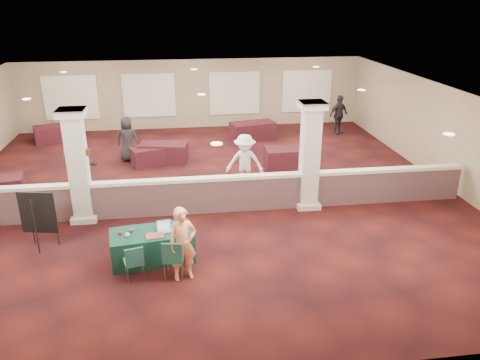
{
  "coord_description": "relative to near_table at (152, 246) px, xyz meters",
  "views": [
    {
      "loc": [
        -0.76,
        -13.96,
        5.98
      ],
      "look_at": [
        0.89,
        -2.0,
        1.16
      ],
      "focal_mm": 35.0,
      "sensor_mm": 36.0,
      "label": 1
    }
  ],
  "objects": [
    {
      "name": "ceiling",
      "position": [
        1.5,
        3.95,
        2.83
      ],
      "size": [
        16.0,
        16.0,
        0.02
      ],
      "primitive_type": "cube",
      "color": "silver",
      "rests_on": "wall_back"
    },
    {
      "name": "yarn_grey",
      "position": [
        -0.47,
        0.06,
        0.42
      ],
      "size": [
        0.11,
        0.11,
        0.11
      ],
      "primitive_type": "sphere",
      "color": "#444448",
      "rests_on": "near_table"
    },
    {
      "name": "attendee_c",
      "position": [
        8.0,
        9.95,
        0.51
      ],
      "size": [
        1.15,
        0.9,
        1.77
      ],
      "primitive_type": "imported",
      "rotation": [
        0.0,
        0.0,
        0.45
      ],
      "color": "black",
      "rests_on": "ground"
    },
    {
      "name": "sconce_left",
      "position": [
        -2.28,
        2.45,
        1.63
      ],
      "size": [
        0.12,
        0.12,
        0.18
      ],
      "color": "brown",
      "rests_on": "column_left"
    },
    {
      "name": "far_table_back_left",
      "position": [
        -4.5,
        10.45,
        -0.02
      ],
      "size": [
        1.94,
        1.4,
        0.71
      ],
      "primitive_type": "cube",
      "rotation": [
        0.0,
        0.0,
        0.34
      ],
      "color": "black",
      "rests_on": "ground"
    },
    {
      "name": "wall_front",
      "position": [
        1.5,
        -4.05,
        1.23
      ],
      "size": [
        16.0,
        0.04,
        3.2
      ],
      "primitive_type": "cube",
      "color": "gray",
      "rests_on": "ground"
    },
    {
      "name": "screen_glow",
      "position": [
        0.29,
        0.1,
        0.49
      ],
      "size": [
        0.3,
        0.05,
        0.19
      ],
      "primitive_type": "cube",
      "rotation": [
        0.0,
        0.0,
        0.14
      ],
      "color": "silver",
      "rests_on": "near_table"
    },
    {
      "name": "wall_back",
      "position": [
        1.5,
        11.95,
        1.23
      ],
      "size": [
        16.0,
        0.04,
        3.2
      ],
      "primitive_type": "cube",
      "color": "gray",
      "rests_on": "ground"
    },
    {
      "name": "woman",
      "position": [
        0.72,
        -0.89,
        0.49
      ],
      "size": [
        0.7,
        0.55,
        1.72
      ],
      "primitive_type": "imported",
      "rotation": [
        0.0,
        0.0,
        0.24
      ],
      "color": "#F78B6B",
      "rests_on": "ground"
    },
    {
      "name": "yarn_cream",
      "position": [
        -0.54,
        -0.18,
        0.43
      ],
      "size": [
        0.11,
        0.11,
        0.11
      ],
      "primitive_type": "sphere",
      "color": "beige",
      "rests_on": "near_table"
    },
    {
      "name": "laptop_base",
      "position": [
        0.31,
        -0.01,
        0.38
      ],
      "size": [
        0.36,
        0.28,
        0.02
      ],
      "primitive_type": "cube",
      "rotation": [
        0.0,
        0.0,
        0.14
      ],
      "color": "silver",
      "rests_on": "near_table"
    },
    {
      "name": "scissors",
      "position": [
        0.69,
        -0.19,
        0.38
      ],
      "size": [
        0.13,
        0.05,
        0.01
      ],
      "primitive_type": "cube",
      "rotation": [
        0.0,
        0.0,
        0.14
      ],
      "color": "red",
      "rests_on": "near_table"
    },
    {
      "name": "ground",
      "position": [
        1.5,
        3.95,
        -0.37
      ],
      "size": [
        16.0,
        16.0,
        0.0
      ],
      "primitive_type": "plane",
      "color": "#411210",
      "rests_on": "ground"
    },
    {
      "name": "attendee_b",
      "position": [
        2.82,
        3.95,
        0.57
      ],
      "size": [
        1.31,
        0.86,
        1.88
      ],
      "primitive_type": "imported",
      "rotation": [
        0.0,
        0.0,
        -0.28
      ],
      "color": "beige",
      "rests_on": "ground"
    },
    {
      "name": "attendee_d",
      "position": [
        -1.17,
        7.45,
        0.49
      ],
      "size": [
        0.91,
        0.6,
        1.72
      ],
      "primitive_type": "imported",
      "rotation": [
        0.0,
        0.0,
        2.97
      ],
      "color": "black",
      "rests_on": "ground"
    },
    {
      "name": "easel_board",
      "position": [
        -2.77,
        0.91,
        0.6
      ],
      "size": [
        0.89,
        0.51,
        1.53
      ],
      "rotation": [
        0.0,
        0.0,
        -0.2
      ],
      "color": "black",
      "rests_on": "ground"
    },
    {
      "name": "near_table",
      "position": [
        0.0,
        0.0,
        0.0
      ],
      "size": [
        2.05,
        1.22,
        0.74
      ],
      "primitive_type": "cube",
      "rotation": [
        0.0,
        0.0,
        0.14
      ],
      "color": "#0E332A",
      "rests_on": "ground"
    },
    {
      "name": "column_left",
      "position": [
        -2.0,
        2.45,
        1.27
      ],
      "size": [
        0.72,
        0.72,
        3.2
      ],
      "color": "beige",
      "rests_on": "ground"
    },
    {
      "name": "conf_chair_side",
      "position": [
        -0.37,
        -0.81,
        0.13
      ],
      "size": [
        0.51,
        0.51,
        0.85
      ],
      "rotation": [
        0.0,
        0.0,
        0.24
      ],
      "color": "#1F595A",
      "rests_on": "ground"
    },
    {
      "name": "wall_right",
      "position": [
        9.5,
        3.95,
        1.23
      ],
      "size": [
        0.04,
        16.0,
        3.2
      ],
      "primitive_type": "cube",
      "color": "gray",
      "rests_on": "ground"
    },
    {
      "name": "far_table_back_right",
      "position": [
        4.0,
        9.59,
        0.01
      ],
      "size": [
        2.05,
        1.36,
        0.76
      ],
      "primitive_type": "cube",
      "rotation": [
        0.0,
        0.0,
        0.24
      ],
      "color": "black",
      "rests_on": "ground"
    },
    {
      "name": "knitting",
      "position": [
        0.09,
        -0.25,
        0.39
      ],
      "size": [
        0.45,
        0.36,
        0.03
      ],
      "primitive_type": "cube",
      "rotation": [
        0.0,
        0.0,
        0.14
      ],
      "color": "#B0451C",
      "rests_on": "near_table"
    },
    {
      "name": "far_table_front_right",
      "position": [
        4.8,
        5.79,
        0.01
      ],
      "size": [
        1.88,
        0.95,
        0.76
      ],
      "primitive_type": "cube",
      "rotation": [
        0.0,
        0.0,
        -0.0
      ],
      "color": "black",
      "rests_on": "ground"
    },
    {
      "name": "far_table_front_center",
      "position": [
        -0.2,
        6.95,
        -0.04
      ],
      "size": [
        1.79,
        1.3,
        0.65
      ],
      "primitive_type": "cube",
      "rotation": [
        0.0,
        0.0,
        0.34
      ],
      "color": "black",
      "rests_on": "ground"
    },
    {
      "name": "attendee_a",
      "position": [
        -2.24,
        4.15,
        0.55
      ],
      "size": [
        1.01,
        0.9,
        1.85
      ],
      "primitive_type": "imported",
      "rotation": [
        0.0,
        0.0,
        0.59
      ],
      "color": "black",
      "rests_on": "ground"
    },
    {
      "name": "laptop_screen",
      "position": [
        0.29,
        0.11,
        0.5
      ],
      "size": [
        0.33,
        0.06,
        0.22
      ],
      "primitive_type": "cube",
      "rotation": [
        0.0,
        0.0,
        0.14
      ],
      "color": "silver",
      "rests_on": "near_table"
    },
    {
      "name": "sconce_right",
      "position": [
        -1.72,
        2.45,
        1.63
      ],
      "size": [
        0.12,
        0.12,
        0.18
      ],
      "color": "brown",
      "rests_on": "column_left"
    },
    {
      "name": "partition_wall",
      "position": [
        1.5,
        2.45,
        0.2
      ],
      "size": [
        15.6,
        0.28,
        1.1
      ],
      "color": "#52383D",
      "rests_on": "ground"
    },
    {
      "name": "conf_chair_main",
      "position": [
        0.5,
        -0.87,
        0.19
      ],
      "size": [
        0.54,
        0.55,
        0.94
      ],
      "rotation": [
        0.0,
        0.0,
        -0.17
      ],
      "color": "#1F595A",
      "rests_on": "ground"
    },
    {
      "name": "column_right",
      "position": [
        4.5,
        2.45,
        1.27
      ],
      "size": [
        0.72,
        0.72,
        3.2
      ],
      "color": "beige",
      "rests_on": "ground"
    },
    {
      "name": "yarn_red",
      "position": [
        -0.71,
        -0.05,
        0.42
      ],
      "size": [
        0.1,
        0.1,
        0.1
      ],
      "primitive_type": "sphere",
      "color": "maroon",
      "rests_on": "near_table"
    },
    {
      "name": "far_table_back_center",
      "position": [
        0.16,
        7.15,
        -0.01
      ],
      "size": [
        1.91,
        1.2,
        0.72
      ],
      "primitive_type": "cube",
      "rotation": [
        0.0,
        0.0,
        -0.18
      ],
      "color": "black",
      "rests_on": "ground"
    }
  ]
}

